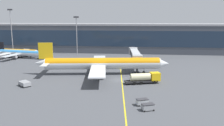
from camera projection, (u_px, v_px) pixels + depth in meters
The scene contains 13 objects.
ground_plane at pixel (121, 80), 74.32m from camera, with size 700.00×700.00×0.00m, color #47494F.
apron_lead_in_line at pixel (122, 79), 76.26m from camera, with size 0.30×80.00×0.01m, color yellow.
terminal_building at pixel (145, 38), 133.83m from camera, with size 189.62×17.21×16.45m.
main_airliner at pixel (102, 63), 81.44m from camera, with size 47.44×38.06×11.26m.
jet_bridge at pixel (135, 55), 94.54m from camera, with size 5.86×24.73×6.58m.
fuel_tanker at pixel (145, 78), 70.29m from camera, with size 11.06×5.49×3.25m.
pushback_tug at pixel (25, 83), 67.58m from camera, with size 4.39×4.20×1.40m.
baggage_cart_0 at pixel (148, 107), 49.78m from camera, with size 3.03×2.40×1.48m.
baggage_cart_1 at pixel (142, 102), 52.81m from camera, with size 3.03×2.40×1.48m.
commuter_jet_far at pixel (15, 51), 119.35m from camera, with size 29.26×23.39×7.57m.
commuter_jet_near at pixel (22, 53), 115.02m from camera, with size 30.27×24.26×7.65m.
apron_light_mast_0 at pixel (11, 28), 129.05m from camera, with size 2.80×0.50×24.55m.
apron_light_mast_1 at pixel (77, 32), 125.43m from camera, with size 2.80×0.50×20.52m.
Camera 1 is at (5.08, -71.80, 19.49)m, focal length 37.21 mm.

